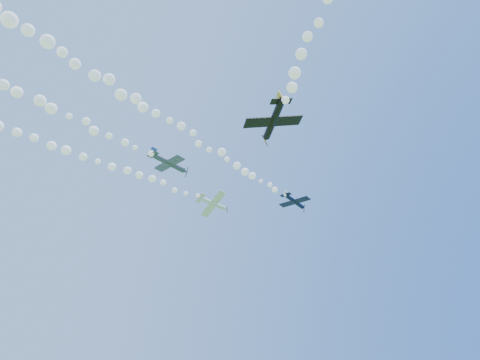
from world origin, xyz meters
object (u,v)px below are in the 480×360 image
plane_navy (294,201)px  plane_grey (169,163)px  plane_black (273,121)px  plane_white (213,204)px

plane_navy → plane_grey: plane_navy is taller
plane_navy → plane_black: plane_navy is taller
plane_white → plane_navy: bearing=-39.5°
plane_black → plane_white: bearing=-0.8°
plane_navy → plane_grey: size_ratio=0.96×
plane_white → plane_grey: plane_white is taller
plane_white → plane_grey: bearing=-140.7°
plane_navy → plane_black: (-26.57, -32.66, -15.96)m
plane_grey → plane_black: (5.00, -25.84, -10.22)m
plane_white → plane_navy: plane_white is taller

